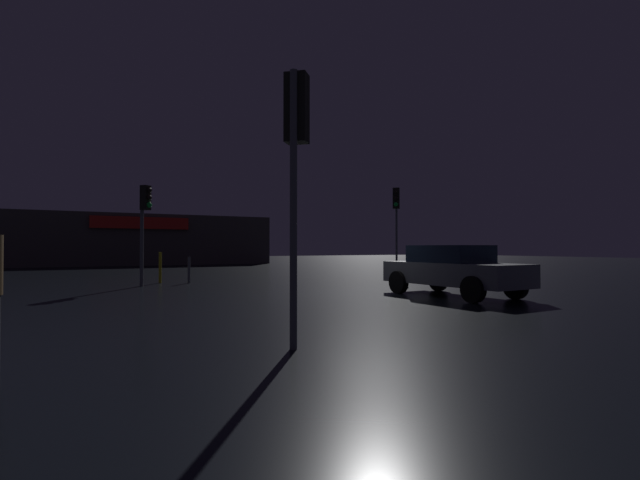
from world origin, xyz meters
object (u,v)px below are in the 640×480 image
traffic_signal_main (396,208)px  car_near (453,269)px  store_building (133,240)px  traffic_signal_opposite (145,212)px  traffic_signal_cross_left (296,137)px

traffic_signal_main → car_near: bearing=-117.9°
store_building → traffic_signal_main: size_ratio=4.98×
traffic_signal_main → car_near: (-4.30, -8.11, -2.56)m
traffic_signal_main → car_near: traffic_signal_main is taller
store_building → traffic_signal_main: bearing=-70.1°
store_building → car_near: bearing=-82.0°
traffic_signal_main → traffic_signal_opposite: (-11.69, -0.12, -0.63)m
traffic_signal_opposite → traffic_signal_cross_left: (0.26, -12.14, 0.30)m
store_building → car_near: (4.63, -32.78, -1.26)m
traffic_signal_main → traffic_signal_opposite: 11.71m
store_building → car_near: store_building is taller
traffic_signal_main → traffic_signal_cross_left: 16.76m
traffic_signal_opposite → car_near: (7.39, -7.99, -1.93)m
traffic_signal_opposite → traffic_signal_cross_left: bearing=-88.8°
traffic_signal_opposite → traffic_signal_cross_left: size_ratio=0.94×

